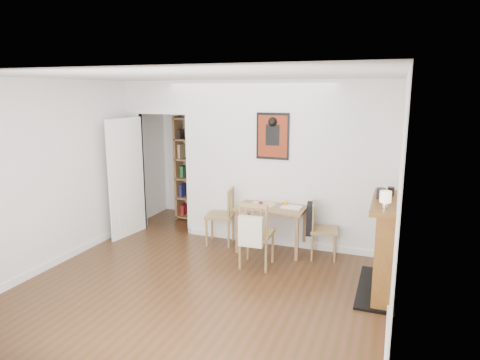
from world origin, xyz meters
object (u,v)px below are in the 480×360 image
at_px(chair_left, 220,216).
at_px(chair_right, 323,230).
at_px(notebook, 292,207).
at_px(ceramic_jar_a, 381,193).
at_px(red_glass, 261,204).
at_px(orange_fruit, 286,203).
at_px(dining_table, 272,212).
at_px(mantel_lamp, 385,198).
at_px(ceramic_jar_b, 391,191).
at_px(bookshelf, 197,170).
at_px(fireplace, 386,243).
at_px(chair_front, 256,233).

height_order(chair_left, chair_right, chair_left).
xyz_separation_m(notebook, ceramic_jar_a, (1.29, -0.83, 0.51)).
relative_size(chair_right, red_glass, 10.05).
relative_size(chair_left, orange_fruit, 11.80).
relative_size(dining_table, orange_fruit, 13.17).
height_order(chair_right, mantel_lamp, mantel_lamp).
xyz_separation_m(chair_left, ceramic_jar_a, (2.45, -0.78, 0.76)).
bearing_deg(orange_fruit, ceramic_jar_b, -24.31).
relative_size(bookshelf, fireplace, 1.58).
distance_m(mantel_lamp, ceramic_jar_b, 0.67).
relative_size(chair_right, ceramic_jar_a, 6.42).
xyz_separation_m(chair_front, bookshelf, (-1.76, 1.77, 0.48)).
distance_m(notebook, ceramic_jar_a, 1.61).
bearing_deg(ceramic_jar_a, notebook, 147.24).
relative_size(chair_front, fireplace, 0.77).
bearing_deg(chair_right, notebook, 171.78).
bearing_deg(orange_fruit, chair_left, -173.39).
distance_m(dining_table, notebook, 0.32).
distance_m(chair_right, ceramic_jar_a, 1.35).
distance_m(chair_right, ceramic_jar_b, 1.31).
distance_m(chair_left, ceramic_jar_a, 2.68).
bearing_deg(chair_left, ceramic_jar_a, -17.77).
xyz_separation_m(red_glass, ceramic_jar_a, (1.74, -0.69, 0.48)).
bearing_deg(mantel_lamp, fireplace, 85.10).
height_order(bookshelf, fireplace, bookshelf).
xyz_separation_m(chair_front, mantel_lamp, (1.67, -0.56, 0.79)).
bearing_deg(chair_front, bookshelf, 134.85).
bearing_deg(ceramic_jar_b, ceramic_jar_a, -116.39).
bearing_deg(bookshelf, notebook, -26.83).
bearing_deg(chair_left, bookshelf, 130.06).
xyz_separation_m(chair_left, mantel_lamp, (2.51, -1.23, 0.82)).
relative_size(orange_fruit, mantel_lamp, 0.40).
bearing_deg(fireplace, notebook, 147.79).
height_order(bookshelf, ceramic_jar_b, bookshelf).
relative_size(dining_table, chair_left, 1.12).
bearing_deg(ceramic_jar_a, dining_table, 153.45).
relative_size(dining_table, ceramic_jar_a, 7.86).
bearing_deg(ceramic_jar_b, chair_right, 149.48).
bearing_deg(ceramic_jar_a, orange_fruit, 147.14).
xyz_separation_m(bookshelf, notebook, (2.09, -1.05, -0.26)).
xyz_separation_m(chair_right, orange_fruit, (-0.61, 0.15, 0.31)).
xyz_separation_m(chair_front, ceramic_jar_b, (1.72, 0.11, 0.72)).
bearing_deg(red_glass, dining_table, 34.25).
height_order(chair_front, ceramic_jar_a, ceramic_jar_a).
height_order(dining_table, chair_front, chair_front).
distance_m(dining_table, ceramic_jar_a, 1.88).
height_order(fireplace, orange_fruit, fireplace).
bearing_deg(dining_table, ceramic_jar_b, -18.59).
distance_m(orange_fruit, ceramic_jar_a, 1.74).
bearing_deg(orange_fruit, mantel_lamp, -42.60).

